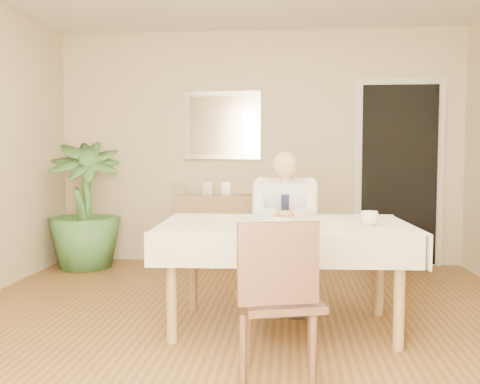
# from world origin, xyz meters

# --- Properties ---
(room) EXTENTS (5.00, 5.02, 2.60)m
(room) POSITION_xyz_m (0.00, 0.00, 1.30)
(room) COLOR brown
(room) RESTS_ON ground
(window) EXTENTS (1.34, 0.04, 1.44)m
(window) POSITION_xyz_m (0.00, -2.47, 1.45)
(window) COLOR silver
(window) RESTS_ON room
(doorway) EXTENTS (0.96, 0.07, 2.10)m
(doorway) POSITION_xyz_m (1.55, 2.46, 1.00)
(doorway) COLOR silver
(doorway) RESTS_ON ground
(mirror) EXTENTS (0.86, 0.04, 0.76)m
(mirror) POSITION_xyz_m (-0.40, 2.47, 1.55)
(mirror) COLOR silver
(mirror) RESTS_ON room
(dining_table) EXTENTS (1.76, 1.09, 0.75)m
(dining_table) POSITION_xyz_m (0.32, 0.20, 0.67)
(dining_table) COLOR olive
(dining_table) RESTS_ON ground
(chair_far) EXTENTS (0.45, 0.45, 0.86)m
(chair_far) POSITION_xyz_m (0.32, 1.08, 0.48)
(chair_far) COLOR #3D261A
(chair_far) RESTS_ON ground
(chair_near) EXTENTS (0.52, 0.52, 0.89)m
(chair_near) POSITION_xyz_m (0.31, -0.75, 0.50)
(chair_near) COLOR #3D261A
(chair_near) RESTS_ON ground
(seated_man) EXTENTS (0.48, 0.72, 1.24)m
(seated_man) POSITION_xyz_m (0.32, 0.79, 0.69)
(seated_man) COLOR white
(seated_man) RESTS_ON ground
(plate) EXTENTS (0.26, 0.26, 0.02)m
(plate) POSITION_xyz_m (0.34, 0.43, 0.76)
(plate) COLOR white
(plate) RESTS_ON dining_table
(food) EXTENTS (0.14, 0.14, 0.06)m
(food) POSITION_xyz_m (0.34, 0.43, 0.78)
(food) COLOR olive
(food) RESTS_ON dining_table
(knife) EXTENTS (0.01, 0.13, 0.01)m
(knife) POSITION_xyz_m (0.38, 0.37, 0.78)
(knife) COLOR silver
(knife) RESTS_ON dining_table
(fork) EXTENTS (0.01, 0.13, 0.01)m
(fork) POSITION_xyz_m (0.30, 0.37, 0.78)
(fork) COLOR silver
(fork) RESTS_ON dining_table
(coffee_mug) EXTENTS (0.13, 0.13, 0.10)m
(coffee_mug) POSITION_xyz_m (0.89, 0.07, 0.80)
(coffee_mug) COLOR white
(coffee_mug) RESTS_ON dining_table
(sideboard) EXTENTS (0.99, 0.40, 0.77)m
(sideboard) POSITION_xyz_m (-0.40, 2.32, 0.39)
(sideboard) COLOR olive
(sideboard) RESTS_ON ground
(photo_frame_left) EXTENTS (0.10, 0.02, 0.14)m
(photo_frame_left) POSITION_xyz_m (-0.87, 2.35, 0.84)
(photo_frame_left) COLOR silver
(photo_frame_left) RESTS_ON sideboard
(photo_frame_center) EXTENTS (0.10, 0.02, 0.14)m
(photo_frame_center) POSITION_xyz_m (-0.54, 2.32, 0.84)
(photo_frame_center) COLOR silver
(photo_frame_center) RESTS_ON sideboard
(photo_frame_right) EXTENTS (0.10, 0.02, 0.14)m
(photo_frame_right) POSITION_xyz_m (-0.34, 2.33, 0.84)
(photo_frame_right) COLOR silver
(photo_frame_right) RESTS_ON sideboard
(potted_palm) EXTENTS (0.97, 0.97, 1.36)m
(potted_palm) POSITION_xyz_m (-1.84, 2.01, 0.68)
(potted_palm) COLOR #33602B
(potted_palm) RESTS_ON ground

